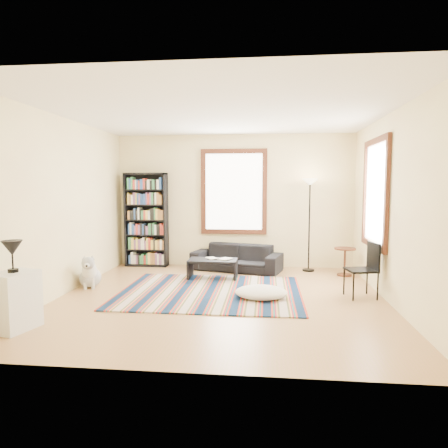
# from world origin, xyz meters

# --- Properties ---
(floor) EXTENTS (5.00, 5.00, 0.10)m
(floor) POSITION_xyz_m (0.00, 0.00, -0.05)
(floor) COLOR #A8754D
(floor) RESTS_ON ground
(ceiling) EXTENTS (5.00, 5.00, 0.10)m
(ceiling) POSITION_xyz_m (0.00, 0.00, 2.85)
(ceiling) COLOR white
(ceiling) RESTS_ON floor
(wall_back) EXTENTS (5.00, 0.10, 2.80)m
(wall_back) POSITION_xyz_m (0.00, 2.55, 1.40)
(wall_back) COLOR #FFF4AB
(wall_back) RESTS_ON floor
(wall_front) EXTENTS (5.00, 0.10, 2.80)m
(wall_front) POSITION_xyz_m (0.00, -2.55, 1.40)
(wall_front) COLOR #FFF4AB
(wall_front) RESTS_ON floor
(wall_left) EXTENTS (0.10, 5.00, 2.80)m
(wall_left) POSITION_xyz_m (-2.55, 0.00, 1.40)
(wall_left) COLOR #FFF4AB
(wall_left) RESTS_ON floor
(wall_right) EXTENTS (0.10, 5.00, 2.80)m
(wall_right) POSITION_xyz_m (2.55, 0.00, 1.40)
(wall_right) COLOR #FFF4AB
(wall_right) RESTS_ON floor
(window_back) EXTENTS (1.20, 0.06, 1.60)m
(window_back) POSITION_xyz_m (0.00, 2.47, 1.60)
(window_back) COLOR white
(window_back) RESTS_ON wall_back
(window_right) EXTENTS (0.06, 1.20, 1.60)m
(window_right) POSITION_xyz_m (2.47, 0.80, 1.60)
(window_right) COLOR white
(window_right) RESTS_ON wall_right
(rug) EXTENTS (2.91, 2.33, 0.02)m
(rug) POSITION_xyz_m (-0.20, 0.31, 0.01)
(rug) COLOR #0B1F3B
(rug) RESTS_ON floor
(sofa) EXTENTS (1.93, 1.16, 0.53)m
(sofa) POSITION_xyz_m (0.09, 2.05, 0.26)
(sofa) COLOR black
(sofa) RESTS_ON floor
(bookshelf) EXTENTS (0.90, 0.30, 2.00)m
(bookshelf) POSITION_xyz_m (-1.87, 2.32, 1.00)
(bookshelf) COLOR black
(bookshelf) RESTS_ON floor
(coffee_table) EXTENTS (0.90, 0.50, 0.36)m
(coffee_table) POSITION_xyz_m (-0.29, 1.29, 0.18)
(coffee_table) COLOR black
(coffee_table) RESTS_ON floor
(book_a) EXTENTS (0.28, 0.26, 0.02)m
(book_a) POSITION_xyz_m (-0.39, 1.29, 0.37)
(book_a) COLOR beige
(book_a) RESTS_ON coffee_table
(book_b) EXTENTS (0.28, 0.31, 0.02)m
(book_b) POSITION_xyz_m (-0.14, 1.34, 0.37)
(book_b) COLOR beige
(book_b) RESTS_ON coffee_table
(floor_cushion) EXTENTS (0.92, 0.78, 0.20)m
(floor_cushion) POSITION_xyz_m (0.62, 0.02, 0.10)
(floor_cushion) COLOR silver
(floor_cushion) RESTS_ON floor
(floor_lamp) EXTENTS (0.30, 0.30, 1.86)m
(floor_lamp) POSITION_xyz_m (1.55, 2.15, 0.93)
(floor_lamp) COLOR black
(floor_lamp) RESTS_ON floor
(side_table) EXTENTS (0.51, 0.51, 0.54)m
(side_table) POSITION_xyz_m (2.20, 1.78, 0.27)
(side_table) COLOR #4D2413
(side_table) RESTS_ON floor
(folding_chair) EXTENTS (0.49, 0.48, 0.86)m
(folding_chair) POSITION_xyz_m (2.15, 0.26, 0.43)
(folding_chair) COLOR black
(folding_chair) RESTS_ON floor
(white_cabinet) EXTENTS (0.49, 0.58, 0.70)m
(white_cabinet) POSITION_xyz_m (-2.30, -1.61, 0.35)
(white_cabinet) COLOR silver
(white_cabinet) RESTS_ON floor
(table_lamp) EXTENTS (0.28, 0.28, 0.38)m
(table_lamp) POSITION_xyz_m (-2.30, -1.61, 0.89)
(table_lamp) COLOR black
(table_lamp) RESTS_ON white_cabinet
(dog) EXTENTS (0.53, 0.63, 0.55)m
(dog) POSITION_xyz_m (-2.29, 0.44, 0.27)
(dog) COLOR silver
(dog) RESTS_ON floor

